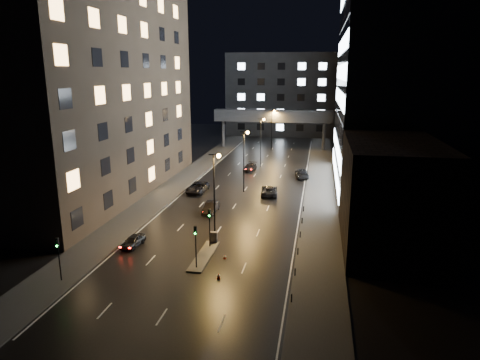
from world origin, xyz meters
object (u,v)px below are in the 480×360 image
(car_away_c, at_px, (197,187))
(car_toward_b, at_px, (302,173))
(car_away_d, at_px, (250,167))
(car_toward_a, at_px, (269,190))
(car_away_b, at_px, (211,207))
(utility_cabinet, at_px, (214,237))
(car_away_a, at_px, (133,241))

(car_away_c, height_order, car_toward_b, car_toward_b)
(car_away_d, height_order, car_toward_a, car_toward_a)
(car_away_b, relative_size, utility_cabinet, 3.62)
(car_toward_a, height_order, utility_cabinet, car_toward_a)
(utility_cabinet, bearing_deg, car_away_c, 108.84)
(car_away_d, bearing_deg, car_away_b, -87.80)
(car_away_b, height_order, car_toward_a, car_toward_a)
(car_away_c, distance_m, car_toward_b, 21.31)
(car_away_a, bearing_deg, car_away_d, 87.38)
(car_away_c, bearing_deg, utility_cabinet, -67.59)
(car_away_a, distance_m, utility_cabinet, 9.17)
(car_away_a, height_order, car_away_b, car_away_b)
(car_toward_b, height_order, utility_cabinet, car_toward_b)
(utility_cabinet, bearing_deg, car_away_a, -166.09)
(car_away_a, relative_size, car_away_c, 0.64)
(car_away_d, relative_size, utility_cabinet, 3.85)
(car_away_a, relative_size, car_toward_a, 0.68)
(car_away_b, xyz_separation_m, utility_cabinet, (3.09, -10.88, 0.03))
(utility_cabinet, bearing_deg, car_away_d, 90.86)
(car_toward_b, bearing_deg, car_away_b, 56.06)
(car_away_c, xyz_separation_m, car_toward_b, (16.48, 13.50, 0.00))
(car_away_a, xyz_separation_m, car_away_b, (5.71, 13.41, 0.11))
(car_away_a, relative_size, car_away_b, 0.82)
(car_toward_a, bearing_deg, car_away_d, -76.53)
(car_away_b, distance_m, car_away_d, 27.26)
(car_away_a, height_order, car_away_d, car_away_d)
(car_away_b, relative_size, car_away_c, 0.78)
(car_away_a, relative_size, utility_cabinet, 2.98)
(car_toward_a, bearing_deg, car_away_a, 56.06)
(car_toward_b, bearing_deg, car_away_d, -27.86)
(car_away_d, bearing_deg, car_away_c, -104.26)
(car_away_a, bearing_deg, utility_cabinet, 22.95)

